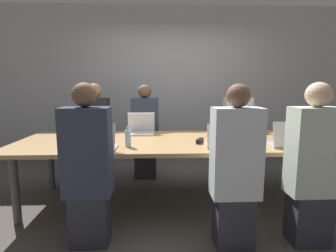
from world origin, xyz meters
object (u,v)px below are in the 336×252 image
Objects in this scene: bottle_near_midright at (247,133)px; bottle_near_left at (128,138)px; laptop_far_right at (252,128)px; laptop_near_midright at (223,140)px; person_near_right at (312,168)px; person_far_midleft at (145,134)px; laptop_near_left at (98,142)px; person_near_left at (88,169)px; person_near_midright at (235,171)px; laptop_far_midleft at (141,128)px; laptop_far_left at (94,129)px; cup_near_right at (307,142)px; person_far_left at (96,133)px; laptop_near_right at (287,140)px; person_far_right at (237,132)px; stapler at (200,141)px.

bottle_near_midright is 1.28m from bottle_near_left.
laptop_far_right is 1.73m from bottle_near_left.
person_near_right is (0.65, -0.48, -0.14)m from laptop_near_midright.
laptop_far_right is (1.45, -0.46, 0.15)m from person_far_midleft.
laptop_near_left is at bearing -12.82° from person_near_right.
laptop_near_left is at bearing -155.92° from bottle_near_left.
person_near_left is (-1.26, -0.41, -0.15)m from laptop_near_midright.
person_near_midright is at bearing 159.98° from laptop_near_left.
person_near_right reaches higher than laptop_far_right.
laptop_near_midright is 1.10× the size of laptop_far_right.
laptop_far_midleft is 0.25× the size of person_far_midleft.
bottle_near_left is at bearing -53.77° from laptop_far_left.
person_far_left is at bearing 153.80° from cup_near_right.
person_far_midleft reaches higher than bottle_near_midright.
cup_near_right is (0.26, 0.55, 0.11)m from person_near_right.
laptop_far_midleft reaches higher than bottle_near_left.
laptop_far_left is 2.29m from laptop_near_right.
person_near_midright is 1.32m from laptop_near_left.
laptop_near_right is at bearing -19.79° from laptop_far_left.
person_near_right is at bearing 88.21° from laptop_near_right.
person_near_right is at bearing 143.69° from laptop_near_midright.
person_far_midleft is 1.53m from laptop_far_right.
laptop_near_midright is 0.25× the size of person_far_right.
bottle_near_midright is 0.19× the size of person_far_left.
laptop_far_right reaches higher than cup_near_right.
person_near_right is at bearing -87.38° from laptop_far_right.
person_far_midleft is 4.04× the size of laptop_near_left.
stapler is at bearing -37.76° from person_far_left.
person_near_midright is at bearing -115.52° from bottle_near_midright.
person_near_left is 17.10× the size of cup_near_right.
person_far_left is 17.24× the size of cup_near_right.
person_far_left is at bearing 168.57° from stapler.
person_far_midleft is at bearing -56.12° from laptop_near_midright.
person_far_midleft reaches higher than laptop_far_right.
person_near_left is at bearing -106.97° from laptop_far_midleft.
person_near_right is at bearing -30.44° from laptop_far_left.
laptop_near_right reaches higher than cup_near_right.
person_far_right is at bearing 96.90° from laptop_far_right.
person_far_midleft is 1.38m from laptop_near_left.
person_far_left is at bearing -39.26° from laptop_near_midright.
person_near_midright reaches higher than bottle_near_midright.
laptop_far_midleft reaches higher than bottle_near_midright.
person_far_left is 4.10× the size of laptop_near_left.
laptop_near_left is (-1.23, 0.45, 0.16)m from person_near_midright.
person_far_left reaches higher than bottle_near_midright.
person_far_right is 2.23m from laptop_near_left.
laptop_near_midright is at bearing -161.92° from person_near_left.
stapler is (0.68, -0.60, -0.05)m from laptop_far_midleft.
person_near_left reaches higher than stapler.
person_near_right is at bearing -178.64° from person_near_midright.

